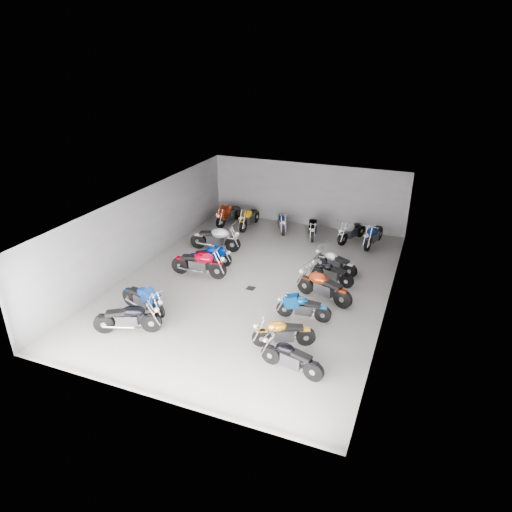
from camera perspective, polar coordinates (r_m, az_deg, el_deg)
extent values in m
plane|color=gray|center=(17.91, -0.06, -3.35)|extent=(14.00, 14.00, 0.00)
cube|color=gray|center=(23.47, 6.37, 7.64)|extent=(10.00, 0.10, 3.20)
cube|color=gray|center=(19.50, -13.85, 3.48)|extent=(0.10, 14.00, 3.20)
cube|color=gray|center=(16.20, 16.59, -1.30)|extent=(0.10, 14.00, 3.20)
cube|color=black|center=(16.64, -0.06, 6.49)|extent=(10.00, 14.00, 0.04)
cube|color=black|center=(17.50, -0.67, -4.05)|extent=(0.32, 0.32, 0.01)
cylinder|color=black|center=(15.21, -12.93, -8.12)|extent=(0.67, 0.39, 0.67)
cylinder|color=black|center=(15.57, -18.45, -8.01)|extent=(0.67, 0.41, 0.67)
cube|color=#2D2D30|center=(15.32, -15.76, -7.75)|extent=(0.75, 0.56, 0.42)
ellipsoid|color=black|center=(15.09, -15.06, -6.69)|extent=(0.82, 0.67, 0.38)
cube|color=black|center=(15.25, -17.11, -6.79)|extent=(0.70, 0.52, 0.19)
cylinder|color=black|center=(15.86, -12.24, -6.63)|extent=(0.66, 0.30, 0.65)
cylinder|color=black|center=(16.88, -15.51, -4.95)|extent=(0.66, 0.32, 0.65)
cube|color=#2D2D30|center=(16.31, -13.96, -5.46)|extent=(0.71, 0.47, 0.40)
ellipsoid|color=navy|center=(16.00, -13.58, -4.72)|extent=(0.77, 0.58, 0.36)
cube|color=black|center=(16.41, -14.78, -4.24)|extent=(0.67, 0.44, 0.18)
cylinder|color=black|center=(18.11, -4.81, -1.82)|extent=(0.73, 0.20, 0.72)
cylinder|color=black|center=(18.74, -9.43, -1.13)|extent=(0.73, 0.22, 0.72)
cube|color=#2D2D30|center=(18.36, -7.18, -1.16)|extent=(0.75, 0.39, 0.45)
ellipsoid|color=#960018|center=(18.12, -6.53, -0.24)|extent=(0.80, 0.51, 0.40)
cube|color=black|center=(18.37, -8.25, -0.12)|extent=(0.71, 0.37, 0.20)
cylinder|color=black|center=(19.14, -3.90, -0.51)|extent=(0.58, 0.32, 0.58)
cylinder|color=black|center=(19.28, -7.77, -0.49)|extent=(0.59, 0.34, 0.58)
cube|color=#2D2D30|center=(19.16, -5.85, -0.26)|extent=(0.64, 0.47, 0.36)
ellipsoid|color=#0028AC|center=(19.02, -5.30, 0.53)|extent=(0.70, 0.56, 0.32)
cube|color=black|center=(19.09, -6.75, 0.43)|extent=(0.60, 0.44, 0.16)
cylinder|color=black|center=(20.48, -2.94, 1.48)|extent=(0.73, 0.24, 0.72)
cylinder|color=black|center=(20.98, -7.22, 1.90)|extent=(0.74, 0.26, 0.72)
cube|color=#2D2D30|center=(20.67, -5.12, 1.98)|extent=(0.77, 0.43, 0.45)
ellipsoid|color=silver|center=(20.46, -4.50, 2.85)|extent=(0.82, 0.55, 0.41)
cube|color=black|center=(20.67, -6.10, 2.88)|extent=(0.72, 0.40, 0.21)
cylinder|color=black|center=(13.52, 1.86, -12.21)|extent=(0.62, 0.24, 0.60)
cylinder|color=black|center=(13.02, 7.19, -14.09)|extent=(0.62, 0.25, 0.60)
cube|color=#2D2D30|center=(13.19, 4.48, -12.82)|extent=(0.66, 0.40, 0.38)
ellipsoid|color=black|center=(13.09, 3.71, -11.48)|extent=(0.70, 0.49, 0.34)
cube|color=black|center=(12.93, 5.72, -12.31)|extent=(0.62, 0.37, 0.17)
cylinder|color=black|center=(14.19, 0.72, -10.20)|extent=(0.60, 0.36, 0.60)
cylinder|color=black|center=(14.32, 6.25, -9.99)|extent=(0.61, 0.38, 0.60)
cube|color=#2D2D30|center=(14.19, 3.51, -9.79)|extent=(0.67, 0.51, 0.38)
ellipsoid|color=orange|center=(14.00, 2.69, -8.81)|extent=(0.74, 0.61, 0.34)
cube|color=black|center=(14.07, 4.77, -8.86)|extent=(0.63, 0.48, 0.17)
cylinder|color=black|center=(15.68, 3.62, -6.60)|extent=(0.58, 0.17, 0.57)
cylinder|color=black|center=(15.50, 8.35, -7.23)|extent=(0.59, 0.19, 0.57)
cube|color=#2D2D30|center=(15.53, 5.99, -6.63)|extent=(0.61, 0.33, 0.36)
ellipsoid|color=navy|center=(15.41, 5.31, -5.62)|extent=(0.64, 0.42, 0.32)
cube|color=black|center=(15.37, 7.08, -5.97)|extent=(0.57, 0.31, 0.16)
cylinder|color=black|center=(17.10, 6.22, -3.63)|extent=(0.71, 0.36, 0.70)
cylinder|color=black|center=(16.39, 10.79, -5.29)|extent=(0.71, 0.38, 0.70)
cube|color=#2D2D30|center=(16.67, 8.48, -4.11)|extent=(0.78, 0.54, 0.44)
ellipsoid|color=maroon|center=(16.62, 7.85, -2.81)|extent=(0.84, 0.65, 0.39)
cube|color=black|center=(16.38, 9.57, -3.55)|extent=(0.73, 0.50, 0.20)
cylinder|color=black|center=(18.24, 7.63, -2.03)|extent=(0.58, 0.24, 0.57)
cylinder|color=black|center=(17.76, 11.26, -3.08)|extent=(0.58, 0.26, 0.57)
cube|color=#2D2D30|center=(17.95, 9.44, -2.30)|extent=(0.62, 0.39, 0.35)
ellipsoid|color=black|center=(17.90, 8.95, -1.34)|extent=(0.67, 0.48, 0.32)
cube|color=black|center=(17.74, 10.31, -1.82)|extent=(0.58, 0.37, 0.16)
cylinder|color=black|center=(19.13, 8.13, -0.70)|extent=(0.60, 0.29, 0.59)
cylinder|color=black|center=(18.56, 11.67, -1.81)|extent=(0.61, 0.31, 0.59)
cube|color=#2D2D30|center=(18.80, 9.89, -0.99)|extent=(0.66, 0.44, 0.37)
ellipsoid|color=#B9B8BD|center=(18.76, 9.42, -0.01)|extent=(0.71, 0.54, 0.33)
cube|color=black|center=(18.56, 10.74, -0.52)|extent=(0.62, 0.42, 0.17)
cylinder|color=black|center=(23.25, -4.43, 4.27)|extent=(0.23, 0.69, 0.68)
cylinder|color=black|center=(24.45, -2.41, 5.36)|extent=(0.25, 0.69, 0.68)
cube|color=#2D2D30|center=(23.81, -3.40, 5.07)|extent=(0.41, 0.73, 0.42)
ellipsoid|color=#98240D|center=(23.51, -3.73, 5.68)|extent=(0.52, 0.77, 0.38)
cube|color=black|center=(23.98, -2.97, 5.97)|extent=(0.39, 0.68, 0.19)
cylinder|color=black|center=(22.67, -1.62, 3.78)|extent=(0.16, 0.67, 0.67)
cylinder|color=black|center=(23.96, -0.07, 4.96)|extent=(0.18, 0.67, 0.67)
cube|color=#2D2D30|center=(23.27, -0.82, 4.63)|extent=(0.34, 0.69, 0.42)
ellipsoid|color=#E89C05|center=(22.97, -1.07, 5.23)|extent=(0.44, 0.73, 0.38)
cube|color=black|center=(23.46, -0.49, 5.56)|extent=(0.32, 0.65, 0.19)
cylinder|color=black|center=(22.31, 3.40, 3.30)|extent=(0.37, 0.60, 0.60)
cylinder|color=black|center=(23.58, 3.04, 4.51)|extent=(0.38, 0.61, 0.60)
cube|color=#2D2D30|center=(22.91, 3.22, 4.15)|extent=(0.52, 0.68, 0.38)
ellipsoid|color=navy|center=(22.61, 3.30, 4.68)|extent=(0.61, 0.74, 0.34)
cube|color=black|center=(23.10, 3.16, 5.02)|extent=(0.48, 0.63, 0.17)
cylinder|color=black|center=(21.65, 7.05, 2.49)|extent=(0.28, 0.63, 0.62)
cylinder|color=black|center=(22.95, 7.07, 3.80)|extent=(0.30, 0.64, 0.62)
cube|color=#2D2D30|center=(22.26, 7.07, 3.40)|extent=(0.45, 0.68, 0.39)
ellipsoid|color=black|center=(21.95, 7.11, 3.95)|extent=(0.55, 0.74, 0.35)
cube|color=black|center=(22.46, 7.11, 4.33)|extent=(0.42, 0.64, 0.18)
cylinder|color=black|center=(21.52, 10.75, 2.12)|extent=(0.37, 0.64, 0.64)
cylinder|color=black|center=(22.65, 12.88, 3.09)|extent=(0.39, 0.65, 0.64)
cube|color=#2D2D30|center=(22.04, 11.86, 2.86)|extent=(0.53, 0.72, 0.40)
ellipsoid|color=silver|center=(21.76, 11.61, 3.50)|extent=(0.64, 0.78, 0.36)
cube|color=black|center=(22.20, 12.39, 3.74)|extent=(0.50, 0.67, 0.18)
cylinder|color=black|center=(21.15, 13.78, 1.46)|extent=(0.26, 0.68, 0.67)
cylinder|color=black|center=(22.49, 15.11, 2.72)|extent=(0.28, 0.68, 0.67)
cube|color=#2D2D30|center=(21.78, 14.49, 2.37)|extent=(0.44, 0.72, 0.42)
ellipsoid|color=navy|center=(21.45, 14.38, 3.00)|extent=(0.54, 0.78, 0.38)
cube|color=black|center=(21.97, 14.86, 3.34)|extent=(0.41, 0.68, 0.19)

